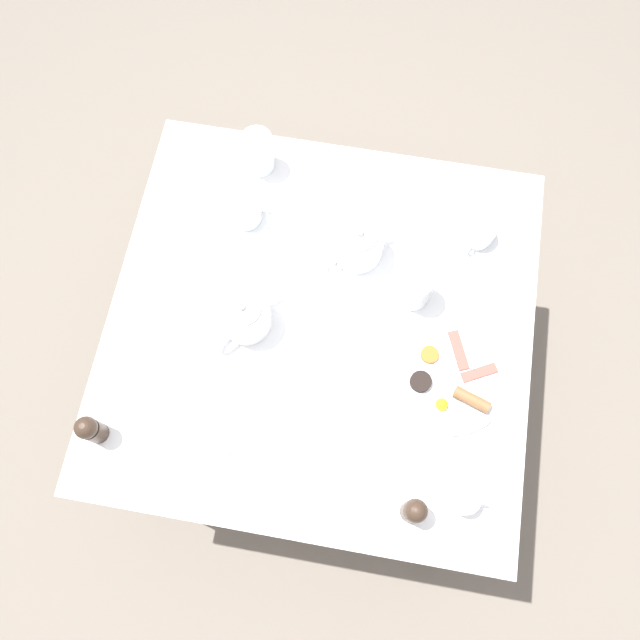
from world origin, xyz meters
The scene contains 15 objects.
ground_plane centered at (0.00, 0.00, 0.00)m, with size 8.00×8.00×0.00m, color #70665B.
table centered at (0.00, 0.00, 0.69)m, with size 1.08×1.06×0.76m.
breakfast_plate centered at (0.34, -0.10, 0.77)m, with size 0.29×0.29×0.04m.
teapot_near centered at (-0.19, -0.03, 0.81)m, with size 0.13×0.19×0.13m.
teapot_far centered at (0.06, 0.21, 0.81)m, with size 0.18×0.15×0.13m.
teacup_with_saucer_left centered at (0.37, 0.31, 0.78)m, with size 0.13×0.13×0.06m.
teacup_with_saucer_right centered at (-0.24, 0.26, 0.78)m, with size 0.13×0.13×0.06m.
water_glass_tall centered at (0.22, 0.11, 0.82)m, with size 0.08×0.08×0.13m.
water_glass_short centered at (-0.24, 0.43, 0.82)m, with size 0.08×0.08×0.13m.
creamer_jug centered at (0.40, -0.38, 0.79)m, with size 0.09×0.07×0.06m.
pepper_grinder centered at (0.29, -0.42, 0.82)m, with size 0.05×0.05×0.12m.
salt_grinder centered at (-0.48, -0.37, 0.82)m, with size 0.05×0.05×0.12m.
napkin_folded centered at (-0.22, -0.37, 0.76)m, with size 0.13×0.16×0.01m.
fork_by_plate centered at (-0.40, 0.33, 0.76)m, with size 0.13×0.12×0.00m.
knife_by_plate centered at (-0.40, 0.11, 0.76)m, with size 0.07×0.22×0.00m.
Camera 1 is at (0.09, -0.49, 2.27)m, focal length 35.00 mm.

